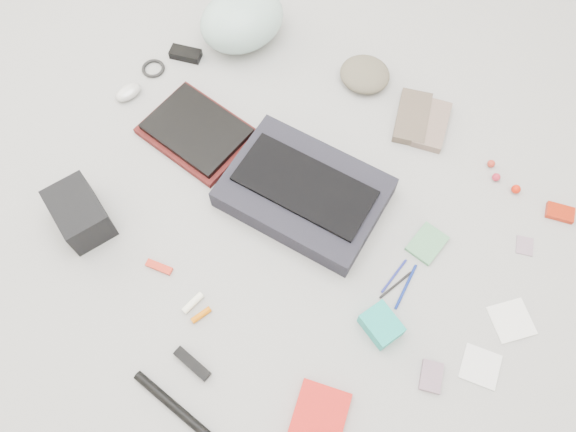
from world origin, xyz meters
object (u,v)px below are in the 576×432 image
Objects in this scene: camera_bag at (80,213)px; book_red at (317,425)px; laptop at (196,129)px; bike_helmet at (242,20)px; accordion_wallet at (381,325)px; messenger_bag at (304,193)px.

book_red is at bearing 15.60° from camera_bag.
laptop is 1.02m from book_red.
bike_helmet reaches higher than accordion_wallet.
camera_bag is 0.93× the size of book_red.
book_red is 1.92× the size of accordion_wallet.
camera_bag is (-0.50, -0.49, 0.02)m from messenger_bag.
messenger_bag is 2.32× the size of book_red.
messenger_bag reaches higher than accordion_wallet.
bike_helmet is (-0.15, 0.43, 0.06)m from laptop.
messenger_bag is at bearing 4.11° from laptop.
messenger_bag is 1.53× the size of bike_helmet.
bike_helmet is at bearing 166.68° from accordion_wallet.
laptop is 0.46m from bike_helmet.
bike_helmet is at bearing 109.94° from laptop.
messenger_bag is at bearing 110.32° from book_red.
messenger_bag is 0.71m from bike_helmet.
bike_helmet is at bearing 113.71° from camera_bag.
accordion_wallet is (0.43, -0.20, -0.01)m from messenger_bag.
laptop is 1.00× the size of bike_helmet.
camera_bag reaches higher than accordion_wallet.
camera_bag is at bearing -142.62° from messenger_bag.
messenger_bag is 0.48m from accordion_wallet.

